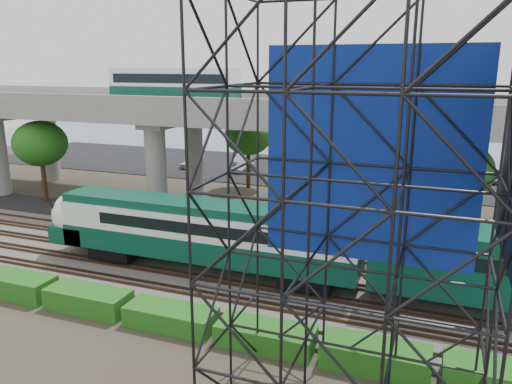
% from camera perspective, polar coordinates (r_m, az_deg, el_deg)
% --- Properties ---
extents(ground, '(140.00, 140.00, 0.00)m').
position_cam_1_polar(ground, '(29.94, -7.15, -10.85)').
color(ground, '#474233').
rests_on(ground, ground).
extents(ballast_bed, '(90.00, 12.00, 0.20)m').
position_cam_1_polar(ballast_bed, '(31.51, -5.45, -9.26)').
color(ballast_bed, slate).
rests_on(ballast_bed, ground).
extents(service_road, '(90.00, 5.00, 0.08)m').
position_cam_1_polar(service_road, '(38.81, 0.06, -4.65)').
color(service_road, black).
rests_on(service_road, ground).
extents(parking_lot, '(90.00, 18.00, 0.08)m').
position_cam_1_polar(parking_lot, '(60.60, 7.91, 2.20)').
color(parking_lot, black).
rests_on(parking_lot, ground).
extents(harbor_water, '(140.00, 40.00, 0.03)m').
position_cam_1_polar(harbor_water, '(81.86, 11.38, 5.21)').
color(harbor_water, slate).
rests_on(harbor_water, ground).
extents(rail_tracks, '(90.00, 9.52, 0.16)m').
position_cam_1_polar(rail_tracks, '(31.44, -5.46, -8.96)').
color(rail_tracks, '#472D1E').
rests_on(rail_tracks, ballast_bed).
extents(commuter_train, '(29.30, 3.06, 4.30)m').
position_cam_1_polar(commuter_train, '(29.74, -2.21, -4.91)').
color(commuter_train, black).
rests_on(commuter_train, rail_tracks).
extents(overpass, '(80.00, 12.00, 12.40)m').
position_cam_1_polar(overpass, '(42.34, 1.78, 8.30)').
color(overpass, '#9E9B93').
rests_on(overpass, ground).
extents(scaffold_tower, '(9.36, 6.36, 15.00)m').
position_cam_1_polar(scaffold_tower, '(16.88, 11.08, -3.97)').
color(scaffold_tower, black).
rests_on(scaffold_tower, ground).
extents(hedge_strip, '(34.60, 1.80, 1.20)m').
position_cam_1_polar(hedge_strip, '(25.90, -9.70, -13.81)').
color(hedge_strip, '#135414').
rests_on(hedge_strip, ground).
extents(trees, '(40.94, 16.94, 7.69)m').
position_cam_1_polar(trees, '(44.27, -3.02, 5.11)').
color(trees, '#382314').
rests_on(trees, ground).
extents(suv, '(5.41, 2.76, 1.46)m').
position_cam_1_polar(suv, '(40.54, -5.01, -2.72)').
color(suv, black).
rests_on(suv, service_road).
extents(parked_cars, '(36.60, 9.60, 1.28)m').
position_cam_1_polar(parked_cars, '(60.01, 9.09, 2.67)').
color(parked_cars, '#BBBBBB').
rests_on(parked_cars, parking_lot).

